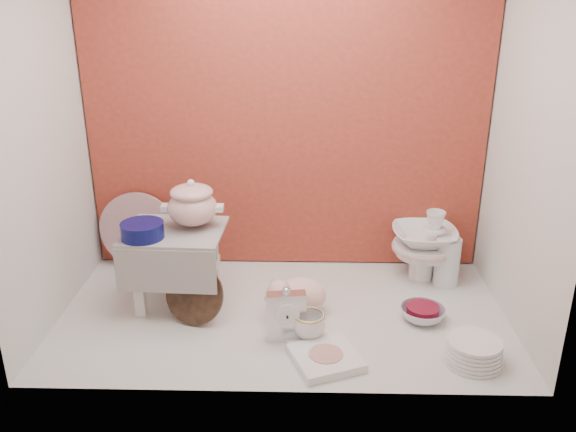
{
  "coord_description": "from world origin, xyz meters",
  "views": [
    {
      "loc": [
        0.07,
        -2.11,
        1.26
      ],
      "look_at": [
        0.02,
        0.02,
        0.42
      ],
      "focal_mm": 36.97,
      "sensor_mm": 36.0,
      "label": 1
    }
  ],
  "objects_px": {
    "blue_white_vase": "(166,251)",
    "gold_rim_teacup": "(309,325)",
    "plush_pig": "(301,294)",
    "floral_platter": "(138,230)",
    "step_stool": "(177,267)",
    "crystal_bowl": "(422,314)",
    "porcelain_tower": "(424,244)",
    "mantel_clock": "(286,314)",
    "dinner_plate_stack": "(473,351)",
    "soup_tureen": "(192,203)"
  },
  "relations": [
    {
      "from": "mantel_clock",
      "to": "porcelain_tower",
      "type": "relative_size",
      "value": 0.65
    },
    {
      "from": "step_stool",
      "to": "plush_pig",
      "type": "xyz_separation_m",
      "value": [
        0.51,
        -0.06,
        -0.09
      ]
    },
    {
      "from": "step_stool",
      "to": "mantel_clock",
      "type": "distance_m",
      "value": 0.53
    },
    {
      "from": "step_stool",
      "to": "floral_platter",
      "type": "height_order",
      "value": "floral_platter"
    },
    {
      "from": "step_stool",
      "to": "crystal_bowl",
      "type": "relative_size",
      "value": 2.22
    },
    {
      "from": "crystal_bowl",
      "to": "porcelain_tower",
      "type": "relative_size",
      "value": 0.54
    },
    {
      "from": "step_stool",
      "to": "soup_tureen",
      "type": "xyz_separation_m",
      "value": [
        0.07,
        0.04,
        0.27
      ]
    },
    {
      "from": "porcelain_tower",
      "to": "mantel_clock",
      "type": "bearing_deg",
      "value": -139.04
    },
    {
      "from": "mantel_clock",
      "to": "floral_platter",
      "type": "bearing_deg",
      "value": 131.41
    },
    {
      "from": "step_stool",
      "to": "dinner_plate_stack",
      "type": "distance_m",
      "value": 1.2
    },
    {
      "from": "plush_pig",
      "to": "gold_rim_teacup",
      "type": "bearing_deg",
      "value": -89.6
    },
    {
      "from": "blue_white_vase",
      "to": "crystal_bowl",
      "type": "relative_size",
      "value": 1.3
    },
    {
      "from": "blue_white_vase",
      "to": "porcelain_tower",
      "type": "xyz_separation_m",
      "value": [
        1.17,
        -0.0,
        0.05
      ]
    },
    {
      "from": "floral_platter",
      "to": "gold_rim_teacup",
      "type": "distance_m",
      "value": 1.01
    },
    {
      "from": "crystal_bowl",
      "to": "porcelain_tower",
      "type": "height_order",
      "value": "porcelain_tower"
    },
    {
      "from": "plush_pig",
      "to": "floral_platter",
      "type": "bearing_deg",
      "value": 143.24
    },
    {
      "from": "floral_platter",
      "to": "porcelain_tower",
      "type": "xyz_separation_m",
      "value": [
        1.31,
        -0.08,
        -0.02
      ]
    },
    {
      "from": "crystal_bowl",
      "to": "porcelain_tower",
      "type": "xyz_separation_m",
      "value": [
        0.06,
        0.38,
        0.14
      ]
    },
    {
      "from": "blue_white_vase",
      "to": "gold_rim_teacup",
      "type": "distance_m",
      "value": 0.84
    },
    {
      "from": "floral_platter",
      "to": "porcelain_tower",
      "type": "relative_size",
      "value": 1.12
    },
    {
      "from": "mantel_clock",
      "to": "plush_pig",
      "type": "xyz_separation_m",
      "value": [
        0.05,
        0.2,
        -0.03
      ]
    },
    {
      "from": "floral_platter",
      "to": "porcelain_tower",
      "type": "bearing_deg",
      "value": -3.68
    },
    {
      "from": "floral_platter",
      "to": "plush_pig",
      "type": "xyz_separation_m",
      "value": [
        0.76,
        -0.41,
        -0.1
      ]
    },
    {
      "from": "dinner_plate_stack",
      "to": "crystal_bowl",
      "type": "distance_m",
      "value": 0.31
    },
    {
      "from": "gold_rim_teacup",
      "to": "floral_platter",
      "type": "bearing_deg",
      "value": 142.45
    },
    {
      "from": "step_stool",
      "to": "blue_white_vase",
      "type": "xyz_separation_m",
      "value": [
        -0.11,
        0.26,
        -0.05
      ]
    },
    {
      "from": "gold_rim_teacup",
      "to": "crystal_bowl",
      "type": "distance_m",
      "value": 0.48
    },
    {
      "from": "crystal_bowl",
      "to": "soup_tureen",
      "type": "bearing_deg",
      "value": 170.46
    },
    {
      "from": "step_stool",
      "to": "floral_platter",
      "type": "bearing_deg",
      "value": 128.42
    },
    {
      "from": "step_stool",
      "to": "plush_pig",
      "type": "bearing_deg",
      "value": -4.21
    },
    {
      "from": "blue_white_vase",
      "to": "crystal_bowl",
      "type": "distance_m",
      "value": 1.17
    },
    {
      "from": "soup_tureen",
      "to": "dinner_plate_stack",
      "type": "xyz_separation_m",
      "value": [
        1.05,
        -0.43,
        -0.39
      ]
    },
    {
      "from": "step_stool",
      "to": "soup_tureen",
      "type": "height_order",
      "value": "soup_tureen"
    },
    {
      "from": "soup_tureen",
      "to": "plush_pig",
      "type": "xyz_separation_m",
      "value": [
        0.44,
        -0.1,
        -0.35
      ]
    },
    {
      "from": "soup_tureen",
      "to": "floral_platter",
      "type": "xyz_separation_m",
      "value": [
        -0.32,
        0.3,
        -0.25
      ]
    },
    {
      "from": "soup_tureen",
      "to": "porcelain_tower",
      "type": "relative_size",
      "value": 0.74
    },
    {
      "from": "blue_white_vase",
      "to": "crystal_bowl",
      "type": "height_order",
      "value": "blue_white_vase"
    },
    {
      "from": "plush_pig",
      "to": "dinner_plate_stack",
      "type": "height_order",
      "value": "plush_pig"
    },
    {
      "from": "mantel_clock",
      "to": "dinner_plate_stack",
      "type": "bearing_deg",
      "value": -18.91
    },
    {
      "from": "gold_rim_teacup",
      "to": "soup_tureen",
      "type": "bearing_deg",
      "value": 147.05
    },
    {
      "from": "gold_rim_teacup",
      "to": "dinner_plate_stack",
      "type": "bearing_deg",
      "value": -12.43
    },
    {
      "from": "blue_white_vase",
      "to": "gold_rim_teacup",
      "type": "xyz_separation_m",
      "value": [
        0.65,
        -0.53,
        -0.05
      ]
    },
    {
      "from": "floral_platter",
      "to": "gold_rim_teacup",
      "type": "height_order",
      "value": "floral_platter"
    },
    {
      "from": "soup_tureen",
      "to": "blue_white_vase",
      "type": "bearing_deg",
      "value": 128.82
    },
    {
      "from": "mantel_clock",
      "to": "gold_rim_teacup",
      "type": "distance_m",
      "value": 0.1
    },
    {
      "from": "step_stool",
      "to": "mantel_clock",
      "type": "relative_size",
      "value": 1.83
    },
    {
      "from": "soup_tureen",
      "to": "gold_rim_teacup",
      "type": "xyz_separation_m",
      "value": [
        0.47,
        -0.31,
        -0.37
      ]
    },
    {
      "from": "plush_pig",
      "to": "dinner_plate_stack",
      "type": "distance_m",
      "value": 0.7
    },
    {
      "from": "floral_platter",
      "to": "dinner_plate_stack",
      "type": "height_order",
      "value": "floral_platter"
    },
    {
      "from": "soup_tureen",
      "to": "mantel_clock",
      "type": "distance_m",
      "value": 0.59
    }
  ]
}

